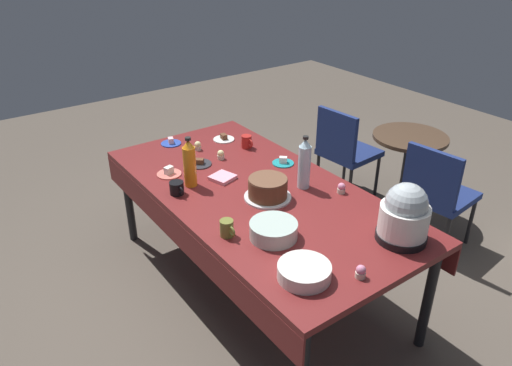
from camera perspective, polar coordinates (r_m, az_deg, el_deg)
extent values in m
plane|color=brown|center=(3.49, 0.00, -11.66)|extent=(9.00, 9.00, 0.00)
cube|color=maroon|center=(3.07, 0.00, -1.15)|extent=(2.20, 1.10, 0.04)
cylinder|color=black|center=(3.86, -14.67, -1.95)|extent=(0.06, 0.06, 0.71)
cylinder|color=black|center=(4.23, -2.93, 1.74)|extent=(0.06, 0.06, 0.71)
cylinder|color=black|center=(3.00, 19.49, -12.56)|extent=(0.06, 0.06, 0.71)
cube|color=maroon|center=(2.89, -8.83, -6.14)|extent=(2.20, 0.01, 0.18)
cube|color=maroon|center=(3.43, 7.39, -0.13)|extent=(2.20, 0.01, 0.18)
cylinder|color=silver|center=(2.98, 1.44, -1.62)|extent=(0.29, 0.29, 0.01)
cylinder|color=brown|center=(2.95, 1.46, -0.56)|extent=(0.24, 0.24, 0.11)
cylinder|color=brown|center=(2.92, 1.47, 0.49)|extent=(0.23, 0.23, 0.01)
cylinder|color=black|center=(2.71, 16.58, -5.96)|extent=(0.27, 0.27, 0.04)
cylinder|color=white|center=(2.65, 16.87, -4.16)|extent=(0.26, 0.26, 0.16)
sphere|color=#B2BCC1|center=(2.60, 17.17, -2.33)|extent=(0.22, 0.22, 0.22)
cylinder|color=#B2C6BC|center=(2.60, 2.06, -5.53)|extent=(0.26, 0.26, 0.09)
cylinder|color=silver|center=(2.34, 5.65, -10.28)|extent=(0.26, 0.26, 0.07)
cylinder|color=#2D4CB2|center=(3.77, -9.90, 4.58)|extent=(0.15, 0.15, 0.01)
cube|color=beige|center=(3.76, -9.93, 4.92)|extent=(0.06, 0.05, 0.04)
cylinder|color=teal|center=(3.40, 3.18, 2.34)|extent=(0.15, 0.15, 0.01)
cube|color=white|center=(3.39, 3.19, 2.72)|extent=(0.06, 0.06, 0.04)
cylinder|color=#2D2D33|center=(3.41, -6.62, 2.22)|extent=(0.17, 0.17, 0.01)
cube|color=brown|center=(3.40, -6.64, 2.54)|extent=(0.07, 0.07, 0.03)
cylinder|color=white|center=(3.79, -3.78, 5.12)|extent=(0.16, 0.16, 0.01)
cube|color=brown|center=(3.78, -3.79, 5.44)|extent=(0.06, 0.05, 0.04)
cylinder|color=#E07266|center=(3.30, -10.11, 1.05)|extent=(0.16, 0.16, 0.01)
cube|color=white|center=(3.29, -10.15, 1.49)|extent=(0.05, 0.07, 0.05)
cylinder|color=beige|center=(3.63, -6.81, 4.09)|extent=(0.05, 0.05, 0.03)
sphere|color=beige|center=(3.62, -6.84, 4.50)|extent=(0.05, 0.05, 0.05)
cylinder|color=beige|center=(2.40, 12.10, -10.43)|extent=(0.05, 0.05, 0.03)
sphere|color=pink|center=(2.38, 12.17, -9.89)|extent=(0.05, 0.05, 0.05)
cylinder|color=beige|center=(3.07, 9.93, -0.88)|extent=(0.05, 0.05, 0.03)
sphere|color=pink|center=(3.06, 9.97, -0.41)|extent=(0.05, 0.05, 0.05)
cylinder|color=beige|center=(3.47, -4.13, 3.05)|extent=(0.05, 0.05, 0.03)
sphere|color=beige|center=(3.46, -4.14, 3.48)|extent=(0.05, 0.05, 0.05)
cylinder|color=orange|center=(3.09, -7.74, 1.90)|extent=(0.08, 0.08, 0.26)
cone|color=orange|center=(3.02, -7.93, 4.55)|extent=(0.07, 0.07, 0.05)
cylinder|color=black|center=(3.01, -7.97, 5.15)|extent=(0.04, 0.04, 0.02)
cylinder|color=silver|center=(3.05, 5.65, 1.86)|extent=(0.08, 0.08, 0.28)
cone|color=silver|center=(2.98, 5.80, 4.70)|extent=(0.07, 0.07, 0.05)
cylinder|color=black|center=(2.97, 5.83, 5.30)|extent=(0.04, 0.04, 0.02)
cylinder|color=olive|center=(2.61, -3.45, -5.28)|extent=(0.07, 0.07, 0.09)
torus|color=olive|center=(2.57, -2.86, -5.68)|extent=(0.06, 0.01, 0.06)
cylinder|color=black|center=(3.04, -9.26, -0.57)|extent=(0.09, 0.09, 0.08)
torus|color=black|center=(3.00, -8.76, -0.93)|extent=(0.05, 0.01, 0.05)
cylinder|color=#B2231E|center=(3.63, -1.13, 4.86)|extent=(0.08, 0.08, 0.10)
torus|color=#B2231E|center=(3.59, -0.67, 4.67)|extent=(0.06, 0.01, 0.06)
cube|color=pink|center=(3.20, -3.92, 0.65)|extent=(0.17, 0.17, 0.02)
cube|color=navy|center=(4.43, 10.86, 3.54)|extent=(0.47, 0.47, 0.05)
cube|color=navy|center=(4.20, 9.37, 5.62)|extent=(0.42, 0.07, 0.40)
cylinder|color=black|center=(4.57, 13.96, 0.81)|extent=(0.03, 0.03, 0.40)
cylinder|color=black|center=(4.77, 10.36, 2.43)|extent=(0.03, 0.03, 0.40)
cylinder|color=black|center=(4.29, 10.89, -0.68)|extent=(0.03, 0.03, 0.40)
cylinder|color=black|center=(4.51, 7.22, 1.10)|extent=(0.03, 0.03, 0.40)
cube|color=navy|center=(3.92, 20.76, -1.31)|extent=(0.48, 0.48, 0.05)
cube|color=navy|center=(3.66, 19.82, 0.71)|extent=(0.42, 0.08, 0.40)
cylinder|color=black|center=(4.12, 23.80, -4.11)|extent=(0.03, 0.03, 0.40)
cylinder|color=black|center=(4.25, 19.31, -2.18)|extent=(0.03, 0.03, 0.40)
cylinder|color=black|center=(3.82, 21.25, -6.24)|extent=(0.03, 0.03, 0.40)
cylinder|color=black|center=(3.96, 16.50, -4.07)|extent=(0.03, 0.03, 0.40)
cylinder|color=#473323|center=(4.14, 17.61, 5.13)|extent=(0.60, 0.60, 0.03)
cylinder|color=black|center=(4.28, 16.94, 0.83)|extent=(0.06, 0.06, 0.67)
cylinder|color=black|center=(4.45, 16.33, -3.12)|extent=(0.44, 0.44, 0.02)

